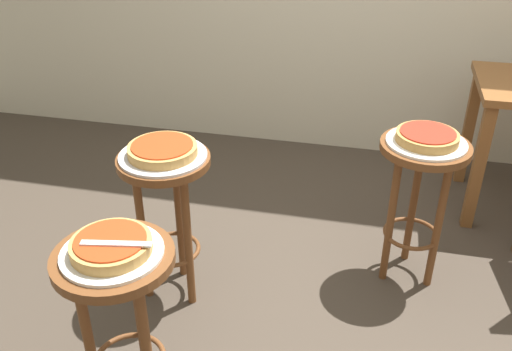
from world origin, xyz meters
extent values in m
plane|color=#42382D|center=(0.00, 0.00, 0.00)|extent=(6.00, 6.00, 0.00)
cylinder|color=brown|center=(-0.64, -0.73, 0.70)|extent=(0.39, 0.39, 0.03)
cylinder|color=brown|center=(-0.64, -0.61, 0.34)|extent=(0.04, 0.04, 0.68)
cylinder|color=brown|center=(-0.75, -0.79, 0.34)|extent=(0.04, 0.04, 0.68)
cylinder|color=white|center=(-0.64, -0.73, 0.72)|extent=(0.33, 0.33, 0.01)
cylinder|color=tan|center=(-0.64, -0.73, 0.75)|extent=(0.26, 0.26, 0.04)
cylinder|color=red|center=(-0.64, -0.73, 0.77)|extent=(0.23, 0.23, 0.01)
cylinder|color=brown|center=(-0.72, -0.08, 0.70)|extent=(0.39, 0.39, 0.03)
cylinder|color=brown|center=(-0.72, 0.04, 0.34)|extent=(0.04, 0.04, 0.68)
cylinder|color=brown|center=(-0.83, -0.14, 0.34)|extent=(0.04, 0.04, 0.68)
cylinder|color=brown|center=(-0.62, -0.14, 0.34)|extent=(0.04, 0.04, 0.68)
torus|color=brown|center=(-0.72, -0.08, 0.24)|extent=(0.26, 0.26, 0.02)
cylinder|color=silver|center=(-0.72, -0.08, 0.72)|extent=(0.37, 0.37, 0.01)
cylinder|color=tan|center=(-0.72, -0.08, 0.75)|extent=(0.29, 0.29, 0.04)
cylinder|color=red|center=(-0.72, -0.08, 0.77)|extent=(0.25, 0.25, 0.01)
cylinder|color=brown|center=(0.34, 0.29, 0.70)|extent=(0.39, 0.39, 0.03)
cylinder|color=brown|center=(0.34, 0.41, 0.34)|extent=(0.04, 0.04, 0.68)
cylinder|color=brown|center=(0.24, 0.23, 0.34)|extent=(0.04, 0.04, 0.68)
cylinder|color=brown|center=(0.45, 0.23, 0.34)|extent=(0.04, 0.04, 0.68)
torus|color=brown|center=(0.34, 0.29, 0.24)|extent=(0.26, 0.26, 0.02)
cylinder|color=white|center=(0.34, 0.29, 0.72)|extent=(0.35, 0.35, 0.01)
cylinder|color=#B78442|center=(0.34, 0.29, 0.75)|extent=(0.27, 0.27, 0.04)
cylinder|color=red|center=(0.34, 0.29, 0.77)|extent=(0.24, 0.24, 0.01)
cube|color=brown|center=(0.68, 0.79, 0.36)|extent=(0.06, 0.06, 0.72)
cube|color=brown|center=(0.68, 1.30, 0.36)|extent=(0.06, 0.06, 0.72)
cube|color=silver|center=(-0.61, -0.75, 0.78)|extent=(0.22, 0.06, 0.01)
camera|label=1|loc=(0.11, -2.01, 1.82)|focal=39.61mm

